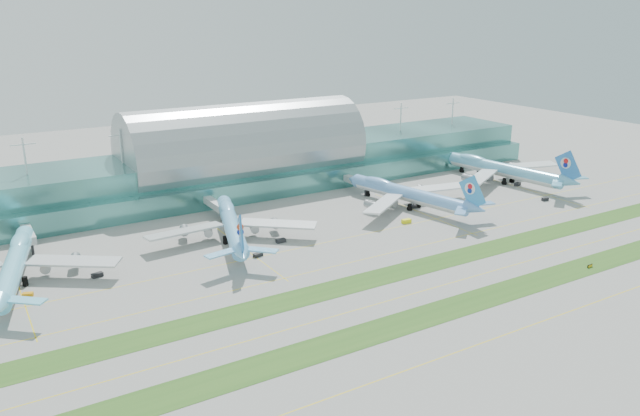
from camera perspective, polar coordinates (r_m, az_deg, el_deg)
ground at (r=216.68m, az=7.58°, el=-6.01°), size 700.00×700.00×0.00m
terminal at (r=317.72m, az=-6.91°, el=4.32°), size 340.00×69.10×36.00m
grass_strip_near at (r=197.76m, az=12.68°, el=-8.68°), size 420.00×12.00×0.08m
grass_strip_far at (r=218.09m, az=7.25°, el=-5.83°), size 420.00×12.00×0.08m
taxiline_a at (r=185.69m, az=16.98°, el=-10.87°), size 420.00×0.35×0.01m
taxiline_b at (r=206.97m, az=10.01°, el=-7.30°), size 420.00×0.35×0.01m
taxiline_c at (r=229.82m, az=4.79°, el=-4.51°), size 420.00×0.35×0.01m
taxiline_d at (r=246.70m, az=1.80°, el=-2.89°), size 420.00×0.35×0.01m
airliner_a at (r=229.98m, az=-26.17°, el=-4.56°), size 66.69×76.81×21.34m
airliner_b at (r=247.08m, az=-8.11°, el=-1.43°), size 64.29×74.57×21.04m
airliner_c at (r=288.52m, az=7.93°, el=1.38°), size 67.89×78.10×21.66m
airliner_d at (r=342.61m, az=16.25°, el=3.49°), size 73.86×84.42×23.25m
gse_a at (r=218.78m, az=-25.15°, el=-7.19°), size 3.52×2.67×1.34m
gse_b at (r=225.47m, az=-19.70°, el=-5.78°), size 4.08×2.61×1.41m
gse_c at (r=230.62m, az=-5.69°, el=-4.28°), size 3.98×2.54×1.38m
gse_d at (r=243.62m, az=-3.61°, el=-3.00°), size 3.84×2.10×1.50m
gse_e at (r=267.87m, az=7.90°, el=-1.19°), size 4.17×2.30×1.70m
gse_f at (r=288.78m, az=8.49°, el=0.14°), size 3.84×2.89×1.47m
gse_g at (r=315.60m, az=19.89°, el=0.77°), size 3.39×2.05×1.58m
gse_h at (r=338.62m, az=17.61°, el=2.10°), size 4.58×3.15×1.69m
taxiway_sign_east at (r=239.66m, az=23.45°, el=-4.88°), size 2.72×0.50×1.15m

